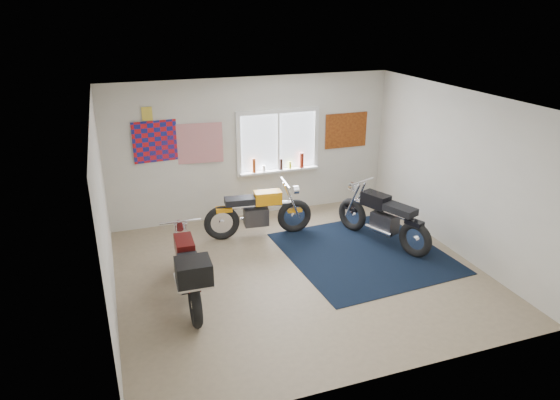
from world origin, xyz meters
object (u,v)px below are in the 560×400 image
object	(u,v)px
black_chrome_bike	(383,219)
maroon_tourer	(189,271)
navy_rug	(364,253)
yellow_triumph	(258,213)

from	to	relation	value
black_chrome_bike	maroon_tourer	xyz separation A→B (m)	(-3.51, -0.83, 0.07)
navy_rug	yellow_triumph	xyz separation A→B (m)	(-1.49, 1.25, 0.43)
yellow_triumph	black_chrome_bike	bearing A→B (deg)	-21.06
maroon_tourer	black_chrome_bike	bearing A→B (deg)	-74.88
yellow_triumph	black_chrome_bike	xyz separation A→B (m)	(1.97, -0.98, 0.01)
yellow_triumph	black_chrome_bike	world-z (taller)	black_chrome_bike
navy_rug	maroon_tourer	world-z (taller)	maroon_tourer
navy_rug	maroon_tourer	size ratio (longest dim) A/B	1.31
black_chrome_bike	maroon_tourer	bearing A→B (deg)	81.40
navy_rug	yellow_triumph	size ratio (longest dim) A/B	1.32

